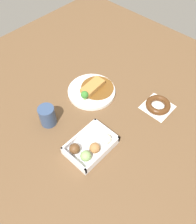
# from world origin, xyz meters

# --- Properties ---
(ground_plane) EXTENTS (1.60, 1.60, 0.00)m
(ground_plane) POSITION_xyz_m (0.00, 0.00, 0.00)
(ground_plane) COLOR brown
(curry_plate) EXTENTS (0.23, 0.23, 0.07)m
(curry_plate) POSITION_xyz_m (0.06, 0.07, 0.02)
(curry_plate) COLOR white
(curry_plate) RESTS_ON ground_plane
(donut_box) EXTENTS (0.20, 0.14, 0.06)m
(donut_box) POSITION_xyz_m (-0.17, -0.15, 0.02)
(donut_box) COLOR white
(donut_box) RESTS_ON ground_plane
(chocolate_ring_donut) EXTENTS (0.13, 0.13, 0.03)m
(chocolate_ring_donut) POSITION_xyz_m (0.20, -0.22, 0.01)
(chocolate_ring_donut) COLOR white
(chocolate_ring_donut) RESTS_ON ground_plane
(coffee_mug) EXTENTS (0.07, 0.07, 0.09)m
(coffee_mug) POSITION_xyz_m (-0.20, 0.08, 0.05)
(coffee_mug) COLOR #33476B
(coffee_mug) RESTS_ON ground_plane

